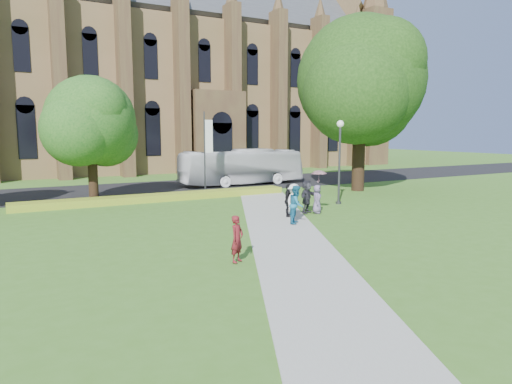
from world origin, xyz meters
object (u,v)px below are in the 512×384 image
streetlamp (340,152)px  pedestrian_0 (237,239)px  tour_coach (242,167)px  large_tree (361,81)px

streetlamp → pedestrian_0: bearing=-142.8°
tour_coach → streetlamp: bearing=-177.5°
streetlamp → large_tree: size_ratio=0.40×
large_tree → tour_coach: bearing=128.5°
tour_coach → pedestrian_0: size_ratio=6.70×
streetlamp → large_tree: large_tree is taller
streetlamp → pedestrian_0: (-11.46, -8.71, -2.44)m
streetlamp → tour_coach: streetlamp is taller
streetlamp → large_tree: bearing=39.3°
pedestrian_0 → streetlamp: bearing=4.9°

